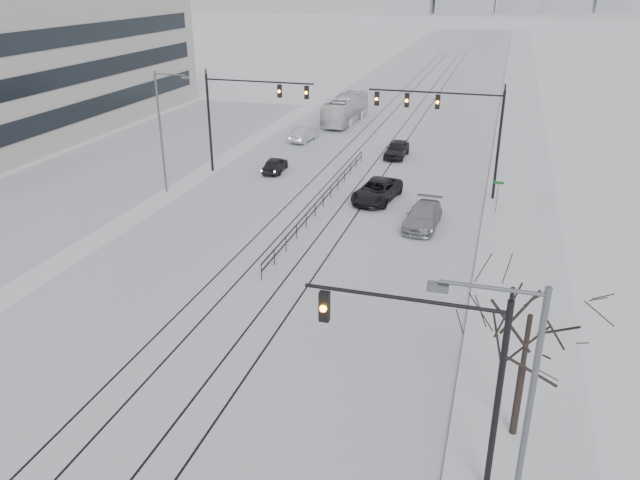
# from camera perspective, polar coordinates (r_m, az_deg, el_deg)

# --- Properties ---
(road) EXTENTS (22.00, 260.00, 0.02)m
(road) POSITION_cam_1_polar(r_m,az_deg,el_deg) (72.69, 7.05, 10.83)
(road) COLOR silver
(road) RESTS_ON ground
(sidewalk_east) EXTENTS (5.00, 260.00, 0.16)m
(sidewalk_east) POSITION_cam_1_polar(r_m,az_deg,el_deg) (71.77, 17.87, 9.80)
(sidewalk_east) COLOR silver
(sidewalk_east) RESTS_ON ground
(curb) EXTENTS (0.10, 260.00, 0.12)m
(curb) POSITION_cam_1_polar(r_m,az_deg,el_deg) (71.75, 15.90, 10.01)
(curb) COLOR gray
(curb) RESTS_ON ground
(parking_strip) EXTENTS (14.00, 60.00, 0.03)m
(parking_strip) POSITION_cam_1_polar(r_m,az_deg,el_deg) (57.18, -17.96, 6.49)
(parking_strip) COLOR silver
(parking_strip) RESTS_ON ground
(tram_rails) EXTENTS (5.30, 180.00, 0.01)m
(tram_rails) POSITION_cam_1_polar(r_m,az_deg,el_deg) (53.66, 3.31, 6.55)
(tram_rails) COLOR black
(tram_rails) RESTS_ON ground
(traffic_mast_near) EXTENTS (6.10, 0.37, 7.00)m
(traffic_mast_near) POSITION_cam_1_polar(r_m,az_deg,el_deg) (19.39, 11.42, -11.12)
(traffic_mast_near) COLOR black
(traffic_mast_near) RESTS_ON ground
(traffic_mast_ne) EXTENTS (9.60, 0.37, 8.00)m
(traffic_mast_ne) POSITION_cam_1_polar(r_m,az_deg,el_deg) (46.23, 12.04, 10.72)
(traffic_mast_ne) COLOR black
(traffic_mast_ne) RESTS_ON ground
(traffic_mast_nw) EXTENTS (9.10, 0.37, 8.00)m
(traffic_mast_nw) POSITION_cam_1_polar(r_m,az_deg,el_deg) (51.25, -7.14, 12.02)
(traffic_mast_nw) COLOR black
(traffic_mast_nw) RESTS_ON ground
(street_light_east) EXTENTS (2.73, 0.25, 9.00)m
(street_light_east) POSITION_cam_1_polar(r_m,az_deg,el_deg) (16.60, 17.30, -15.69)
(street_light_east) COLOR #595B60
(street_light_east) RESTS_ON ground
(street_light_west) EXTENTS (2.73, 0.25, 9.00)m
(street_light_west) POSITION_cam_1_polar(r_m,az_deg,el_deg) (47.73, -14.12, 10.24)
(street_light_west) COLOR #595B60
(street_light_west) RESTS_ON ground
(bare_tree) EXTENTS (4.40, 4.40, 6.10)m
(bare_tree) POSITION_cam_1_polar(r_m,az_deg,el_deg) (22.02, 18.52, -7.68)
(bare_tree) COLOR black
(bare_tree) RESTS_ON ground
(median_fence) EXTENTS (0.06, 24.00, 1.00)m
(median_fence) POSITION_cam_1_polar(r_m,az_deg,el_deg) (44.30, 0.31, 3.64)
(median_fence) COLOR black
(median_fence) RESTS_ON ground
(street_sign) EXTENTS (0.70, 0.06, 2.40)m
(street_sign) POSITION_cam_1_polar(r_m,az_deg,el_deg) (44.28, 15.93, 4.20)
(street_sign) COLOR #595B60
(street_sign) RESTS_ON ground
(sedan_sb_inner) EXTENTS (1.81, 3.86, 1.28)m
(sedan_sb_inner) POSITION_cam_1_polar(r_m,az_deg,el_deg) (52.57, -4.13, 6.88)
(sedan_sb_inner) COLOR black
(sedan_sb_inner) RESTS_ON ground
(sedan_sb_outer) EXTENTS (2.08, 4.53, 1.44)m
(sedan_sb_outer) POSITION_cam_1_polar(r_m,az_deg,el_deg) (62.60, -1.47, 9.66)
(sedan_sb_outer) COLOR #B5B9BD
(sedan_sb_outer) RESTS_ON ground
(sedan_nb_front) EXTENTS (3.28, 5.75, 1.51)m
(sedan_nb_front) POSITION_cam_1_polar(r_m,az_deg,el_deg) (45.76, 5.23, 4.50)
(sedan_nb_front) COLOR black
(sedan_nb_front) RESTS_ON ground
(sedan_nb_right) EXTENTS (2.28, 5.09, 1.45)m
(sedan_nb_right) POSITION_cam_1_polar(r_m,az_deg,el_deg) (41.32, 9.39, 2.14)
(sedan_nb_right) COLOR #96999D
(sedan_nb_right) RESTS_ON ground
(sedan_nb_far) EXTENTS (1.91, 4.45, 1.50)m
(sedan_nb_far) POSITION_cam_1_polar(r_m,az_deg,el_deg) (57.27, 7.04, 8.24)
(sedan_nb_far) COLOR black
(sedan_nb_far) RESTS_ON ground
(box_truck) EXTENTS (2.87, 10.53, 2.91)m
(box_truck) POSITION_cam_1_polar(r_m,az_deg,el_deg) (70.58, 2.34, 11.81)
(box_truck) COLOR silver
(box_truck) RESTS_ON ground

